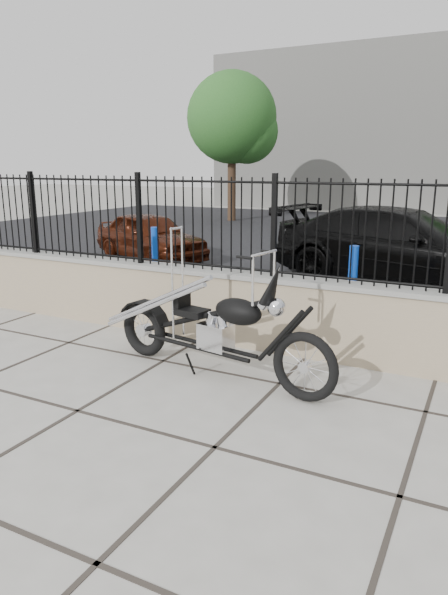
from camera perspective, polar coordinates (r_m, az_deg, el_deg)
name	(u,v)px	position (r m, az deg, el deg)	size (l,w,h in m)	color
ground_plane	(77,411)	(5.41, -15.49, -11.69)	(90.00, 90.00, 0.00)	#99968E
parking_lot	(365,243)	(16.55, 14.95, 5.64)	(30.00, 30.00, 0.00)	black
retaining_wall	(203,304)	(7.16, -2.26, -0.70)	(14.00, 0.36, 0.96)	gray
iron_fence	(202,224)	(6.96, -2.35, 7.93)	(14.00, 0.08, 1.20)	black
background_building	(431,130)	(30.27, 21.40, 16.41)	(22.00, 6.00, 8.00)	beige
chopper_motorcycle	(212,303)	(5.80, -1.34, -0.65)	(2.78, 0.49, 1.67)	black
car_red	(150,236)	(13.29, -7.96, 6.56)	(1.39, 3.45, 1.18)	#3D1408
car_black	(402,246)	(11.02, 18.56, 5.24)	(2.09, 5.14, 1.49)	black
bollard_a	(155,257)	(10.36, -7.40, 4.37)	(0.14, 0.14, 1.15)	blue
bollard_b	(352,283)	(8.19, 13.63, 1.48)	(0.14, 0.14, 1.14)	blue
tree_left	(232,114)	(22.67, 0.86, 19.18)	(3.64, 3.64, 6.14)	#382619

